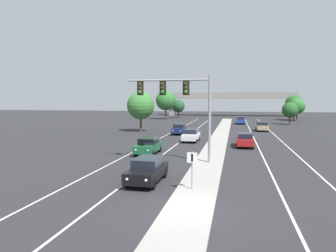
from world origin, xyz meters
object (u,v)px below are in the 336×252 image
tree_far_right_a (297,106)px  tree_far_right_c (294,104)px  car_oncoming_white (191,135)px  overhead_signal_mast (181,98)px  car_oncoming_navy (179,129)px  tree_far_left_c (141,106)px  car_receding_tan (262,126)px  car_receding_blue (241,120)px  tree_far_right_b (290,110)px  tree_far_left_b (166,100)px  car_receding_red (245,140)px  median_sign_post (192,165)px  car_oncoming_black (147,170)px  tree_far_left_a (178,106)px  car_oncoming_green (148,146)px

tree_far_right_a → tree_far_right_c: bearing=94.4°
car_oncoming_white → overhead_signal_mast: bearing=-85.8°
car_oncoming_navy → tree_far_left_c: bearing=158.9°
overhead_signal_mast → car_receding_tan: size_ratio=1.60×
car_receding_blue → tree_far_right_b: 10.47m
tree_far_right_b → tree_far_left_b: bearing=156.5°
car_receding_red → tree_far_left_c: bearing=139.4°
tree_far_right_b → car_oncoming_white: bearing=-118.2°
overhead_signal_mast → median_sign_post: (2.07, -8.20, -3.87)m
median_sign_post → car_oncoming_navy: median_sign_post is taller
overhead_signal_mast → tree_far_right_a: (19.55, 58.28, -1.76)m
car_oncoming_white → car_receding_blue: (6.63, 31.27, 0.00)m
car_receding_tan → tree_far_right_a: 30.56m
car_receding_blue → tree_far_left_b: 24.11m
car_oncoming_navy → tree_far_right_b: bearing=49.7°
car_oncoming_navy → car_oncoming_black: bearing=-84.1°
median_sign_post → tree_far_left_c: 35.42m
car_receding_tan → overhead_signal_mast: bearing=-106.6°
tree_far_left_b → median_sign_post: bearing=-76.3°
car_oncoming_navy → tree_far_left_c: tree_far_left_c is taller
car_oncoming_black → tree_far_right_a: (20.57, 65.00, 2.87)m
car_oncoming_black → car_receding_tan: size_ratio=1.00×
tree_far_left_b → car_oncoming_black: bearing=-78.6°
tree_far_left_b → tree_far_left_c: bearing=-84.7°
car_oncoming_black → tree_far_left_c: 33.07m
overhead_signal_mast → median_sign_post: bearing=-75.8°
car_oncoming_white → tree_far_right_a: (20.55, 44.47, 2.87)m
median_sign_post → tree_far_left_a: bearing=100.7°
car_receding_tan → median_sign_post: bearing=-100.2°
car_oncoming_navy → tree_far_right_b: tree_far_right_b is taller
car_oncoming_black → car_receding_blue: 52.22m
median_sign_post → car_oncoming_green: 13.28m
median_sign_post → tree_far_right_b: bearing=75.6°
overhead_signal_mast → tree_far_right_b: (15.83, 45.23, -2.30)m
overhead_signal_mast → tree_far_left_a: 66.20m
tree_far_left_a → car_receding_tan: bearing=-59.6°
car_oncoming_white → tree_far_left_b: (-13.09, 44.45, 4.30)m
tree_far_left_b → tree_far_right_b: bearing=-23.5°
car_receding_blue → tree_far_right_c: size_ratio=0.69×
overhead_signal_mast → car_oncoming_green: size_ratio=1.61×
car_receding_blue → car_receding_tan: bearing=-77.9°
car_oncoming_black → tree_far_left_a: 72.68m
tree_far_right_b → tree_far_left_b: 32.70m
car_oncoming_green → car_receding_blue: size_ratio=0.99×
car_oncoming_black → car_oncoming_green: same height
median_sign_post → tree_far_right_c: bearing=76.0°
car_oncoming_green → car_receding_blue: same height
tree_far_right_c → tree_far_right_b: tree_far_right_c is taller
car_receding_tan → tree_far_left_a: (-20.70, 35.33, 2.62)m
car_oncoming_green → car_receding_tan: size_ratio=0.99×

